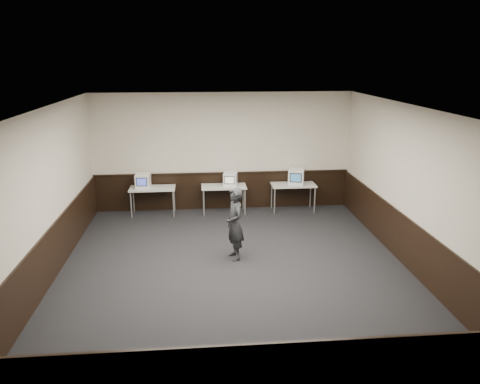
# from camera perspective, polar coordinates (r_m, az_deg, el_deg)

# --- Properties ---
(floor) EXTENTS (8.00, 8.00, 0.00)m
(floor) POSITION_cam_1_polar(r_m,az_deg,el_deg) (9.47, -0.68, -9.46)
(floor) COLOR black
(floor) RESTS_ON ground
(ceiling) EXTENTS (8.00, 8.00, 0.00)m
(ceiling) POSITION_cam_1_polar(r_m,az_deg,el_deg) (8.58, -0.75, 10.18)
(ceiling) COLOR white
(ceiling) RESTS_ON back_wall
(back_wall) EXTENTS (7.00, 0.00, 7.00)m
(back_wall) POSITION_cam_1_polar(r_m,az_deg,el_deg) (12.77, -2.13, 4.91)
(back_wall) COLOR beige
(back_wall) RESTS_ON ground
(front_wall) EXTENTS (7.00, 0.00, 7.00)m
(front_wall) POSITION_cam_1_polar(r_m,az_deg,el_deg) (5.20, 2.86, -12.58)
(front_wall) COLOR beige
(front_wall) RESTS_ON ground
(left_wall) EXTENTS (0.00, 8.00, 8.00)m
(left_wall) POSITION_cam_1_polar(r_m,az_deg,el_deg) (9.31, -22.72, -0.67)
(left_wall) COLOR beige
(left_wall) RESTS_ON ground
(right_wall) EXTENTS (0.00, 8.00, 8.00)m
(right_wall) POSITION_cam_1_polar(r_m,az_deg,el_deg) (9.80, 20.16, 0.41)
(right_wall) COLOR beige
(right_wall) RESTS_ON ground
(wainscot_back) EXTENTS (6.98, 0.04, 1.00)m
(wainscot_back) POSITION_cam_1_polar(r_m,az_deg,el_deg) (13.01, -2.07, 0.14)
(wainscot_back) COLOR black
(wainscot_back) RESTS_ON back_wall
(wainscot_front) EXTENTS (6.98, 0.04, 1.00)m
(wainscot_front) POSITION_cam_1_polar(r_m,az_deg,el_deg) (5.82, 2.67, -22.01)
(wainscot_front) COLOR black
(wainscot_front) RESTS_ON front_wall
(wainscot_left) EXTENTS (0.04, 7.98, 1.00)m
(wainscot_left) POSITION_cam_1_polar(r_m,az_deg,el_deg) (9.66, -21.90, -6.92)
(wainscot_left) COLOR black
(wainscot_left) RESTS_ON left_wall
(wainscot_right) EXTENTS (0.04, 7.98, 1.00)m
(wainscot_right) POSITION_cam_1_polar(r_m,az_deg,el_deg) (10.12, 19.45, -5.60)
(wainscot_right) COLOR black
(wainscot_right) RESTS_ON right_wall
(wainscot_rail) EXTENTS (6.98, 0.06, 0.04)m
(wainscot_rail) POSITION_cam_1_polar(r_m,az_deg,el_deg) (12.86, -2.09, 2.34)
(wainscot_rail) COLOR black
(wainscot_rail) RESTS_ON wainscot_back
(desk_left) EXTENTS (1.20, 0.60, 0.75)m
(desk_left) POSITION_cam_1_polar(r_m,az_deg,el_deg) (12.64, -10.62, 0.22)
(desk_left) COLOR beige
(desk_left) RESTS_ON ground
(desk_center) EXTENTS (1.20, 0.60, 0.75)m
(desk_center) POSITION_cam_1_polar(r_m,az_deg,el_deg) (12.60, -1.99, 0.44)
(desk_center) COLOR beige
(desk_center) RESTS_ON ground
(desk_right) EXTENTS (1.20, 0.60, 0.75)m
(desk_right) POSITION_cam_1_polar(r_m,az_deg,el_deg) (12.84, 6.51, 0.65)
(desk_right) COLOR beige
(desk_right) RESTS_ON ground
(emac_left) EXTENTS (0.40, 0.43, 0.38)m
(emac_left) POSITION_cam_1_polar(r_m,az_deg,el_deg) (12.62, -11.74, 1.36)
(emac_left) COLOR white
(emac_left) RESTS_ON desk_left
(emac_center) EXTENTS (0.42, 0.43, 0.35)m
(emac_center) POSITION_cam_1_polar(r_m,az_deg,el_deg) (12.58, -1.19, 1.60)
(emac_center) COLOR white
(emac_center) RESTS_ON desk_center
(emac_right) EXTENTS (0.51, 0.53, 0.42)m
(emac_right) POSITION_cam_1_polar(r_m,az_deg,el_deg) (12.80, 6.86, 1.89)
(emac_right) COLOR white
(emac_right) RESTS_ON desk_right
(person) EXTENTS (0.49, 0.63, 1.53)m
(person) POSITION_cam_1_polar(r_m,az_deg,el_deg) (9.69, -0.64, -3.92)
(person) COLOR black
(person) RESTS_ON ground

